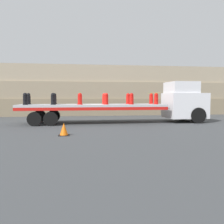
# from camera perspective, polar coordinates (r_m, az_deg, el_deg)

# --- Properties ---
(ground_plane) EXTENTS (120.00, 120.00, 0.00)m
(ground_plane) POSITION_cam_1_polar(r_m,az_deg,el_deg) (17.32, -4.43, -2.55)
(ground_plane) COLOR #3F4244
(rock_cliff) EXTENTS (60.00, 3.30, 4.86)m
(rock_cliff) POSITION_cam_1_polar(r_m,az_deg,el_deg) (25.19, -5.72, 4.89)
(rock_cliff) COLOR #84755B
(rock_cliff) RESTS_ON ground_plane
(truck_cab) EXTENTS (2.68, 2.60, 2.89)m
(truck_cab) POSITION_cam_1_polar(r_m,az_deg,el_deg) (18.92, 16.38, 2.26)
(truck_cab) COLOR silver
(truck_cab) RESTS_ON ground_plane
(flatbed_trailer) EXTENTS (9.91, 2.66, 1.31)m
(flatbed_trailer) POSITION_cam_1_polar(r_m,az_deg,el_deg) (17.21, -6.40, 1.00)
(flatbed_trailer) COLOR #B2B2B7
(flatbed_trailer) RESTS_ON ground_plane
(fire_hydrant_black_near_0) EXTENTS (0.35, 0.49, 0.77)m
(fire_hydrant_black_near_0) POSITION_cam_1_polar(r_m,az_deg,el_deg) (16.91, -19.23, 2.82)
(fire_hydrant_black_near_0) COLOR black
(fire_hydrant_black_near_0) RESTS_ON flatbed_trailer
(fire_hydrant_black_far_0) EXTENTS (0.35, 0.49, 0.77)m
(fire_hydrant_black_far_0) POSITION_cam_1_polar(r_m,az_deg,el_deg) (18.02, -18.56, 2.87)
(fire_hydrant_black_far_0) COLOR black
(fire_hydrant_black_far_0) RESTS_ON flatbed_trailer
(fire_hydrant_black_near_1) EXTENTS (0.35, 0.49, 0.77)m
(fire_hydrant_black_near_1) POSITION_cam_1_polar(r_m,az_deg,el_deg) (16.68, -13.33, 2.91)
(fire_hydrant_black_near_1) COLOR black
(fire_hydrant_black_near_1) RESTS_ON flatbed_trailer
(fire_hydrant_black_far_1) EXTENTS (0.35, 0.49, 0.77)m
(fire_hydrant_black_far_1) POSITION_cam_1_polar(r_m,az_deg,el_deg) (17.80, -13.02, 2.95)
(fire_hydrant_black_far_1) COLOR black
(fire_hydrant_black_far_1) RESTS_ON flatbed_trailer
(fire_hydrant_red_near_2) EXTENTS (0.35, 0.49, 0.77)m
(fire_hydrant_red_near_2) POSITION_cam_1_polar(r_m,az_deg,el_deg) (16.62, -7.33, 2.98)
(fire_hydrant_red_near_2) COLOR red
(fire_hydrant_red_near_2) RESTS_ON flatbed_trailer
(fire_hydrant_red_far_2) EXTENTS (0.35, 0.49, 0.77)m
(fire_hydrant_red_far_2) POSITION_cam_1_polar(r_m,az_deg,el_deg) (17.75, -7.40, 3.01)
(fire_hydrant_red_far_2) COLOR red
(fire_hydrant_red_far_2) RESTS_ON flatbed_trailer
(fire_hydrant_red_near_3) EXTENTS (0.35, 0.49, 0.77)m
(fire_hydrant_red_near_3) POSITION_cam_1_polar(r_m,az_deg,el_deg) (16.74, -1.35, 3.01)
(fire_hydrant_red_near_3) COLOR red
(fire_hydrant_red_near_3) RESTS_ON flatbed_trailer
(fire_hydrant_red_far_3) EXTENTS (0.35, 0.49, 0.77)m
(fire_hydrant_red_far_3) POSITION_cam_1_polar(r_m,az_deg,el_deg) (17.86, -1.79, 3.05)
(fire_hydrant_red_far_3) COLOR red
(fire_hydrant_red_far_3) RESTS_ON flatbed_trailer
(fire_hydrant_red_near_4) EXTENTS (0.35, 0.49, 0.77)m
(fire_hydrant_red_near_4) POSITION_cam_1_polar(r_m,az_deg,el_deg) (17.04, 4.49, 3.01)
(fire_hydrant_red_near_4) COLOR red
(fire_hydrant_red_near_4) RESTS_ON flatbed_trailer
(fire_hydrant_red_far_4) EXTENTS (0.35, 0.49, 0.77)m
(fire_hydrant_red_far_4) POSITION_cam_1_polar(r_m,az_deg,el_deg) (18.15, 3.69, 3.05)
(fire_hydrant_red_far_4) COLOR red
(fire_hydrant_red_far_4) RESTS_ON flatbed_trailer
(fire_hydrant_red_near_5) EXTENTS (0.35, 0.49, 0.77)m
(fire_hydrant_red_near_5) POSITION_cam_1_polar(r_m,az_deg,el_deg) (17.51, 10.06, 2.98)
(fire_hydrant_red_near_5) COLOR red
(fire_hydrant_red_near_5) RESTS_ON flatbed_trailer
(fire_hydrant_red_far_5) EXTENTS (0.35, 0.49, 0.77)m
(fire_hydrant_red_far_5) POSITION_cam_1_polar(r_m,az_deg,el_deg) (18.59, 8.96, 3.02)
(fire_hydrant_red_far_5) COLOR red
(fire_hydrant_red_far_5) RESTS_ON flatbed_trailer
(cargo_strap_rear) EXTENTS (0.05, 2.77, 0.01)m
(cargo_strap_rear) POSITION_cam_1_polar(r_m,az_deg,el_deg) (17.18, -7.37, 4.35)
(cargo_strap_rear) COLOR yellow
(cargo_strap_rear) RESTS_ON fire_hydrant_red_near_2
(cargo_strap_middle) EXTENTS (0.05, 2.77, 0.01)m
(cargo_strap_middle) POSITION_cam_1_polar(r_m,az_deg,el_deg) (18.05, 9.50, 4.30)
(cargo_strap_middle) COLOR yellow
(cargo_strap_middle) RESTS_ON fire_hydrant_red_near_5
(traffic_cone) EXTENTS (0.51, 0.51, 0.60)m
(traffic_cone) POSITION_cam_1_polar(r_m,az_deg,el_deg) (12.02, -10.94, -3.91)
(traffic_cone) COLOR black
(traffic_cone) RESTS_ON ground_plane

